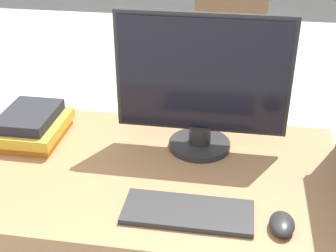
# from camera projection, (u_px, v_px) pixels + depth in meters

# --- Properties ---
(monitor) EXTENTS (0.55, 0.21, 0.46)m
(monitor) POSITION_uv_depth(u_px,v_px,m) (202.00, 84.00, 1.46)
(monitor) COLOR #282828
(monitor) RESTS_ON desk
(keyboard) EXTENTS (0.35, 0.14, 0.02)m
(keyboard) POSITION_uv_depth(u_px,v_px,m) (188.00, 212.00, 1.26)
(keyboard) COLOR #2D2D2D
(keyboard) RESTS_ON desk
(mouse) EXTENTS (0.07, 0.10, 0.04)m
(mouse) POSITION_uv_depth(u_px,v_px,m) (282.00, 224.00, 1.20)
(mouse) COLOR #262626
(mouse) RESTS_ON desk
(book_stack) EXTENTS (0.20, 0.26, 0.10)m
(book_stack) POSITION_uv_depth(u_px,v_px,m) (34.00, 125.00, 1.61)
(book_stack) COLOR orange
(book_stack) RESTS_ON desk
(far_chair) EXTENTS (0.44, 0.44, 0.97)m
(far_chair) POSITION_uv_depth(u_px,v_px,m) (227.00, 62.00, 2.88)
(far_chair) COLOR brown
(far_chair) RESTS_ON ground_plane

